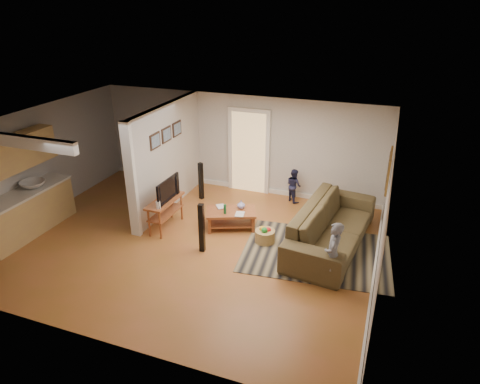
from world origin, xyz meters
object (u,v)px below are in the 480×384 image
tv_console (165,203)px  toddler (293,201)px  speaker_left (202,228)px  toy_basket (265,236)px  coffee_table (232,214)px  speaker_right (201,181)px  sofa (330,244)px  child (330,283)px

tv_console → toddler: 3.32m
speaker_left → toy_basket: 1.37m
toy_basket → tv_console: bearing=-175.9°
coffee_table → speaker_right: speaker_right is taller
toy_basket → toddler: toddler is taller
sofa → coffee_table: size_ratio=2.44×
toy_basket → speaker_left: bearing=-145.1°
toddler → child: bearing=155.8°
sofa → child: 1.36m
sofa → tv_console: 3.62m
coffee_table → toddler: size_ratio=1.44×
coffee_table → child: bearing=-28.8°
child → toddler: bearing=-157.3°
sofa → child: size_ratio=2.44×
sofa → speaker_right: (-3.44, 1.11, 0.48)m
coffee_table → toy_basket: (0.87, -0.35, -0.17)m
coffee_table → toy_basket: bearing=-21.8°
speaker_left → toddler: bearing=60.9°
tv_console → speaker_right: size_ratio=1.13×
speaker_right → toddler: 2.37m
sofa → speaker_left: size_ratio=2.87×
speaker_right → toy_basket: 2.62m
sofa → toddler: (-1.22, 1.77, 0.00)m
sofa → speaker_left: bearing=122.1°
sofa → coffee_table: 2.20m
sofa → speaker_right: speaker_right is taller
speaker_right → sofa: bearing=5.8°
toddler → speaker_right: bearing=57.7°
speaker_right → toddler: (2.22, 0.66, -0.48)m
coffee_table → speaker_left: size_ratio=1.18×
speaker_left → coffee_table: bearing=72.0°
speaker_right → toddler: size_ratio=1.13×
sofa → toy_basket: bearing=112.7°
speaker_left → toy_basket: speaker_left is taller
coffee_table → toy_basket: size_ratio=2.95×
speaker_left → child: 2.66m
speaker_left → toddler: 3.17m
tv_console → speaker_left: 1.29m
sofa → speaker_left: (-2.39, -1.13, 0.52)m
tv_console → speaker_left: speaker_left is taller
coffee_table → tv_console: tv_console is taller
speaker_right → child: speaker_right is taller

